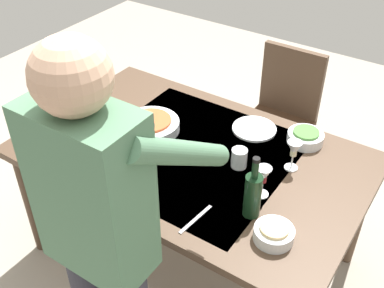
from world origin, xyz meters
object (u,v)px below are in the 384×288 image
Objects in this scene: wine_bottle at (253,194)px; dining_table at (192,162)px; water_cup_near_left at (109,155)px; dinner_plate_near at (254,129)px; side_bowl_bread at (274,233)px; wine_glass_right at (263,177)px; serving_bowl_pasta at (151,125)px; person_server at (104,237)px; wine_glass_left at (294,150)px; chair_near at (282,111)px; water_cup_near_right at (239,158)px; side_bowl_salad at (305,137)px.

dining_table is at bearing -25.91° from wine_bottle.
dining_table is 15.45× the size of water_cup_near_left.
wine_bottle is at bearing 116.25° from dinner_plate_near.
wine_bottle reaches higher than side_bowl_bread.
wine_glass_right is 0.94× the size of side_bowl_bread.
serving_bowl_pasta reaches higher than dining_table.
side_bowl_bread is (-0.41, -0.50, -0.19)m from person_server.
wine_glass_right reaches higher than serving_bowl_pasta.
dinner_plate_near reaches higher than dining_table.
wine_glass_left is 0.47m from side_bowl_bread.
dinner_plate_near is (0.41, -0.63, -0.03)m from side_bowl_bread.
water_cup_near_left is (0.69, 0.21, -0.05)m from wine_glass_right.
chair_near is 9.63× the size of water_cup_near_right.
wine_glass_left is at bearing -74.64° from side_bowl_bread.
side_bowl_bread is at bearing 102.55° from side_bowl_salad.
dining_table is 11.06× the size of wine_glass_left.
side_bowl_salad is (0.01, -0.59, -0.08)m from wine_bottle.
dinner_plate_near is (0.26, 0.04, -0.03)m from side_bowl_salad.
water_cup_near_right is 0.59× the size of side_bowl_bread.
person_server is 0.99m from wine_glass_left.
person_server is at bearing 73.14° from wine_glass_left.
dinner_plate_near is (0.26, -0.42, -0.10)m from wine_glass_right.
water_cup_near_right reaches higher than side_bowl_salad.
person_server is at bearing 77.53° from side_bowl_salad.
chair_near is 5.06× the size of side_bowl_salad.
person_server is at bearing 131.69° from water_cup_near_left.
person_server is 17.87× the size of water_cup_near_right.
dining_table is 5.64× the size of wine_bottle.
person_server is at bearing 92.78° from chair_near.
side_bowl_bread is 0.75m from dinner_plate_near.
wine_bottle reaches higher than wine_glass_right.
chair_near is 0.92m from water_cup_near_right.
person_server is 15.62× the size of water_cup_near_left.
side_bowl_salad is at bearing -153.98° from serving_bowl_pasta.
serving_bowl_pasta is at bearing -19.06° from wine_bottle.
wine_bottle is 0.13m from wine_glass_right.
dining_table is at bearing 8.01° from water_cup_near_right.
serving_bowl_pasta is at bearing 34.21° from dinner_plate_near.
water_cup_near_right is (-0.24, -0.03, 0.11)m from dining_table.
wine_glass_left is 0.85m from water_cup_near_left.
wine_glass_left is (-0.45, -0.16, 0.17)m from dining_table.
dining_table is at bearing 19.00° from wine_glass_left.
water_cup_near_right is at bearing 29.94° from wine_glass_left.
wine_glass_right is (0.02, -0.13, -0.01)m from wine_bottle.
person_server is 0.68m from water_cup_near_left.
wine_glass_left is 0.24m from side_bowl_salad.
side_bowl_salad is at bearing -89.05° from wine_bottle.
chair_near is at bearing -106.65° from water_cup_near_left.
wine_bottle is 1.96× the size of wine_glass_right.
person_server is 0.96m from serving_bowl_pasta.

